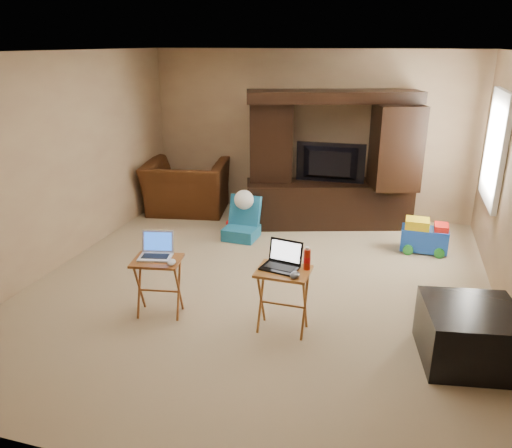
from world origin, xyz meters
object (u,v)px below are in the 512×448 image
(child_rocker, at_px, (241,219))
(plush_toy, at_px, (237,219))
(push_toy, at_px, (425,235))
(laptop_left, at_px, (155,247))
(water_bottle, at_px, (307,260))
(tray_table_left, at_px, (159,287))
(mouse_left, at_px, (172,262))
(entertainment_center, at_px, (330,160))
(television, at_px, (330,164))
(tray_table_right, at_px, (283,301))
(recliner, at_px, (187,187))
(mouse_right, at_px, (295,275))
(ottoman, at_px, (469,335))
(laptop_right, at_px, (280,257))

(child_rocker, height_order, plush_toy, child_rocker)
(push_toy, height_order, laptop_left, laptop_left)
(laptop_left, bearing_deg, child_rocker, 73.15)
(child_rocker, relative_size, water_bottle, 3.05)
(water_bottle, bearing_deg, laptop_left, -176.09)
(tray_table_left, xyz_separation_m, mouse_left, (0.19, -0.07, 0.32))
(entertainment_center, height_order, water_bottle, entertainment_center)
(television, height_order, tray_table_right, television)
(television, bearing_deg, recliner, -1.68)
(entertainment_center, xyz_separation_m, child_rocker, (-1.07, -0.91, -0.69))
(water_bottle, bearing_deg, entertainment_center, 94.48)
(child_rocker, bearing_deg, entertainment_center, 43.87)
(mouse_right, bearing_deg, plush_toy, 118.54)
(television, distance_m, ottoman, 3.51)
(television, xyz_separation_m, recliner, (-2.26, 0.03, -0.53))
(tray_table_left, bearing_deg, entertainment_center, 58.45)
(entertainment_center, xyz_separation_m, television, (-0.00, -0.04, -0.04))
(child_rocker, bearing_deg, laptop_right, -59.95)
(push_toy, height_order, laptop_right, laptop_right)
(mouse_left, distance_m, water_bottle, 1.28)
(child_rocker, bearing_deg, mouse_right, -57.96)
(television, relative_size, push_toy, 1.67)
(laptop_left, distance_m, mouse_right, 1.42)
(television, xyz_separation_m, plush_toy, (-1.21, -0.59, -0.75))
(plush_toy, height_order, tray_table_left, tray_table_left)
(television, height_order, laptop_right, television)
(plush_toy, bearing_deg, recliner, 149.42)
(tray_table_left, bearing_deg, laptop_left, 124.93)
(entertainment_center, height_order, laptop_right, entertainment_center)
(mouse_right, height_order, water_bottle, water_bottle)
(entertainment_center, distance_m, tray_table_left, 3.40)
(entertainment_center, xyz_separation_m, recliner, (-2.26, -0.02, -0.57))
(laptop_right, bearing_deg, tray_table_right, -15.71)
(mouse_right, bearing_deg, television, 92.97)
(laptop_right, bearing_deg, child_rocker, 127.39)
(push_toy, bearing_deg, tray_table_right, -118.15)
(child_rocker, relative_size, mouse_left, 4.83)
(entertainment_center, xyz_separation_m, tray_table_left, (-1.22, -3.10, -0.68))
(laptop_right, bearing_deg, laptop_left, -167.25)
(push_toy, height_order, mouse_right, mouse_right)
(ottoman, bearing_deg, laptop_right, 178.78)
(recliner, bearing_deg, entertainment_center, 170.37)
(entertainment_center, relative_size, mouse_left, 19.69)
(entertainment_center, xyz_separation_m, water_bottle, (0.23, -2.97, -0.26))
(laptop_right, distance_m, mouse_right, 0.24)
(child_rocker, height_order, tray_table_right, tray_table_right)
(ottoman, bearing_deg, laptop_left, -179.89)
(mouse_left, xyz_separation_m, water_bottle, (1.26, 0.20, 0.10))
(recliner, xyz_separation_m, mouse_left, (1.23, -3.15, 0.22))
(mouse_left, bearing_deg, tray_table_right, 6.51)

